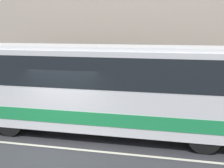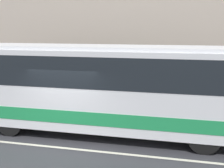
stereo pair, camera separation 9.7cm
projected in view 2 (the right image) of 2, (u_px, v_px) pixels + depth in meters
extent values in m
plane|color=#333338|center=(57.00, 147.00, 10.28)|extent=(60.00, 60.00, 0.00)
cube|color=gray|center=(101.00, 107.00, 15.16)|extent=(60.00, 2.27, 0.15)
cube|color=#2D2B28|center=(107.00, 77.00, 15.99)|extent=(60.00, 0.06, 2.80)
cube|color=beige|center=(57.00, 147.00, 10.27)|extent=(54.00, 0.14, 0.01)
cube|color=silver|center=(97.00, 87.00, 11.44)|extent=(10.81, 2.48, 2.79)
cube|color=#1E8C4C|center=(97.00, 109.00, 11.59)|extent=(10.76, 2.50, 0.45)
cube|color=black|center=(97.00, 69.00, 11.32)|extent=(10.49, 2.50, 1.06)
cube|color=silver|center=(97.00, 47.00, 11.18)|extent=(9.19, 2.11, 0.12)
cylinder|color=black|center=(204.00, 138.00, 9.70)|extent=(1.03, 0.28, 1.03)
cylinder|color=black|center=(202.00, 119.00, 11.76)|extent=(1.03, 0.28, 1.03)
cylinder|color=black|center=(10.00, 122.00, 11.36)|extent=(1.03, 0.28, 1.03)
cylinder|color=black|center=(38.00, 107.00, 13.42)|extent=(1.03, 0.28, 1.03)
cylinder|color=maroon|center=(88.00, 93.00, 14.94)|extent=(0.36, 0.36, 1.27)
sphere|color=tan|center=(88.00, 78.00, 14.81)|extent=(0.23, 0.23, 0.23)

